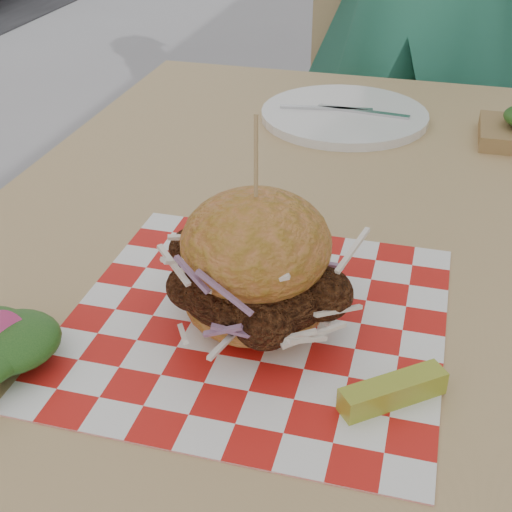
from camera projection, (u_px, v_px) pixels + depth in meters
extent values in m
cube|color=tan|center=(296.00, 239.00, 0.87)|extent=(0.80, 1.20, 0.04)
cylinder|color=#333338|center=(193.00, 246.00, 1.59)|extent=(0.05, 0.05, 0.71)
cylinder|color=#333338|center=(512.00, 291.00, 1.44)|extent=(0.05, 0.05, 0.71)
cube|color=tan|center=(373.00, 150.00, 1.81)|extent=(0.49, 0.49, 0.04)
cube|color=tan|center=(406.00, 31.00, 1.83)|extent=(0.42, 0.12, 0.50)
cylinder|color=#333338|center=(278.00, 246.00, 1.86)|extent=(0.03, 0.03, 0.43)
cylinder|color=#333338|center=(413.00, 279.00, 1.73)|extent=(0.03, 0.03, 0.43)
cylinder|color=#333338|center=(327.00, 190.00, 2.14)|extent=(0.03, 0.03, 0.43)
cylinder|color=#333338|center=(447.00, 215.00, 2.00)|extent=(0.03, 0.03, 0.43)
cube|color=red|center=(256.00, 320.00, 0.70)|extent=(0.36, 0.36, 0.00)
ellipsoid|color=#C37237|center=(256.00, 299.00, 0.68)|extent=(0.14, 0.14, 0.05)
ellipsoid|color=#603117|center=(256.00, 283.00, 0.67)|extent=(0.15, 0.14, 0.08)
ellipsoid|color=#C37237|center=(256.00, 244.00, 0.65)|extent=(0.14, 0.14, 0.10)
cylinder|color=tan|center=(256.00, 172.00, 0.61)|extent=(0.00, 0.00, 0.11)
cube|color=#AAAE32|center=(393.00, 391.00, 0.59)|extent=(0.09, 0.08, 0.02)
ellipsoid|color=#3F1419|center=(9.00, 369.00, 0.61)|extent=(0.08, 0.08, 0.03)
ellipsoid|color=#134415|center=(9.00, 349.00, 0.64)|extent=(0.08, 0.08, 0.03)
cylinder|color=#E13E84|center=(3.00, 334.00, 0.62)|extent=(0.05, 0.05, 0.04)
cylinder|color=white|center=(344.00, 115.00, 1.16)|extent=(0.27, 0.27, 0.01)
cube|color=silver|center=(326.00, 108.00, 1.16)|extent=(0.15, 0.03, 0.00)
cube|color=silver|center=(363.00, 112.00, 1.15)|extent=(0.15, 0.03, 0.00)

